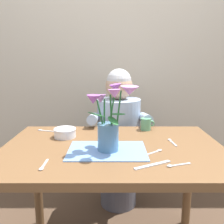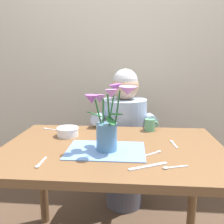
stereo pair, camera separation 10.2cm
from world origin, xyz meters
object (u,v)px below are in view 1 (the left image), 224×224
at_px(seated_person, 119,140).
at_px(ceramic_bowl, 65,132).
at_px(flower_vase, 111,121).
at_px(coffee_cup, 146,124).
at_px(dinner_knife, 153,165).

height_order(seated_person, ceramic_bowl, seated_person).
bearing_deg(flower_vase, seated_person, 84.69).
bearing_deg(ceramic_bowl, seated_person, 53.40).
bearing_deg(flower_vase, coffee_cup, 58.27).
xyz_separation_m(flower_vase, dinner_knife, (0.19, -0.17, -0.16)).
xyz_separation_m(flower_vase, ceramic_bowl, (-0.28, 0.23, -0.13)).
bearing_deg(flower_vase, ceramic_bowl, 140.32).
distance_m(flower_vase, dinner_knife, 0.30).
xyz_separation_m(flower_vase, coffee_cup, (0.24, 0.38, -0.12)).
height_order(ceramic_bowl, dinner_knife, ceramic_bowl).
bearing_deg(seated_person, coffee_cup, -56.56).
distance_m(flower_vase, ceramic_bowl, 0.38).
bearing_deg(dinner_knife, seated_person, 71.58).
height_order(flower_vase, coffee_cup, flower_vase).
relative_size(flower_vase, ceramic_bowl, 2.49).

